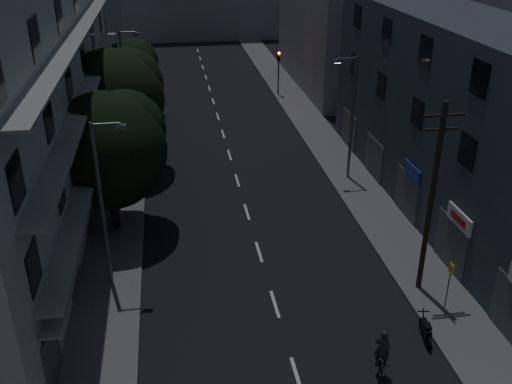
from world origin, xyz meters
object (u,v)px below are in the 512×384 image
object	(u,v)px
utility_pole	(432,197)
motorcycle	(425,331)
bus_stop_sign	(449,279)
cyclist	(381,359)

from	to	relation	value
utility_pole	motorcycle	world-z (taller)	utility_pole
bus_stop_sign	cyclist	world-z (taller)	bus_stop_sign
utility_pole	cyclist	world-z (taller)	utility_pole
motorcycle	bus_stop_sign	bearing A→B (deg)	52.53
bus_stop_sign	motorcycle	xyz separation A→B (m)	(-1.48, -1.37, -1.45)
motorcycle	cyclist	world-z (taller)	cyclist
utility_pole	motorcycle	xyz separation A→B (m)	(-1.17, -3.37, -4.42)
utility_pole	cyclist	size ratio (longest dim) A/B	4.34
bus_stop_sign	motorcycle	distance (m)	2.48
utility_pole	bus_stop_sign	bearing A→B (deg)	-81.20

